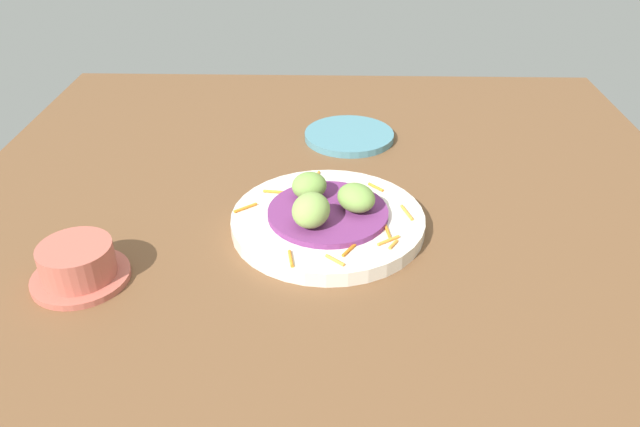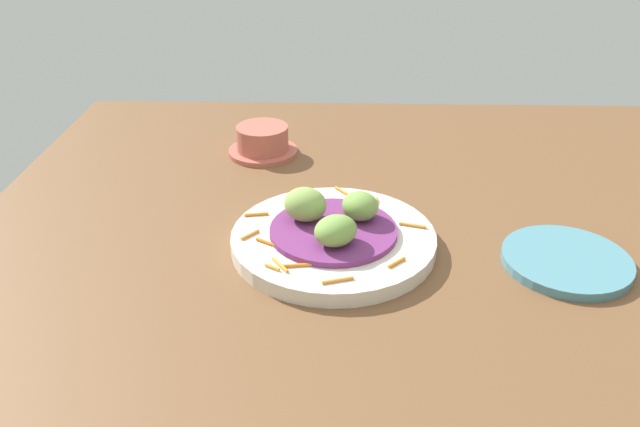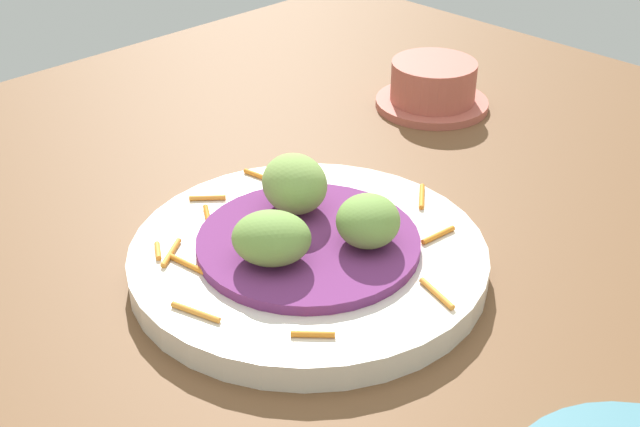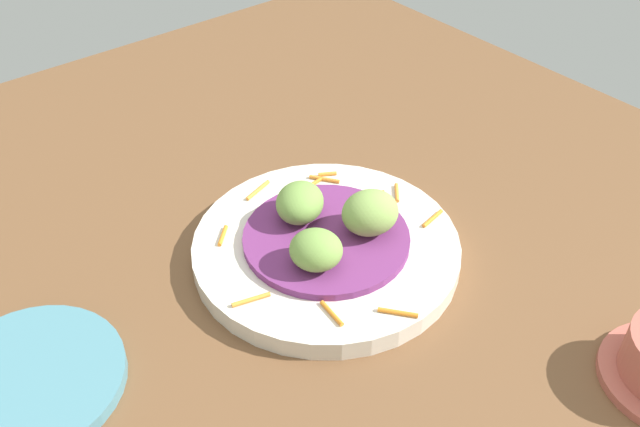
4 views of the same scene
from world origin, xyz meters
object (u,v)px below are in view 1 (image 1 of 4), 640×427
at_px(guac_scoop_left, 311,210).
at_px(guac_scoop_right, 309,186).
at_px(main_plate, 325,221).
at_px(guac_scoop_center, 356,198).
at_px(side_plate_small, 349,136).
at_px(terracotta_bowl, 78,265).

relative_size(guac_scoop_left, guac_scoop_right, 1.13).
distance_m(main_plate, guac_scoop_right, 0.05).
bearing_deg(guac_scoop_center, side_plate_small, -179.12).
bearing_deg(terracotta_bowl, guac_scoop_center, 110.72).
bearing_deg(guac_scoop_right, terracotta_bowl, -59.77).
distance_m(guac_scoop_center, guac_scoop_right, 0.07).
relative_size(guac_scoop_left, guac_scoop_center, 1.01).
distance_m(guac_scoop_right, side_plate_small, 0.26).
relative_size(main_plate, side_plate_small, 1.68).
bearing_deg(guac_scoop_left, guac_scoop_right, -175.91).
height_order(main_plate, side_plate_small, main_plate).
height_order(guac_scoop_left, guac_scoop_right, guac_scoop_left).
bearing_deg(main_plate, guac_scoop_center, 94.09).
relative_size(main_plate, guac_scoop_left, 4.71).
xyz_separation_m(guac_scoop_right, terracotta_bowl, (0.15, -0.27, -0.02)).
bearing_deg(terracotta_bowl, guac_scoop_left, 107.46).
bearing_deg(guac_scoop_left, terracotta_bowl, -72.54).
distance_m(main_plate, guac_scoop_center, 0.05).
xyz_separation_m(guac_scoop_right, side_plate_small, (-0.25, 0.06, -0.04)).
xyz_separation_m(guac_scoop_left, guac_scoop_center, (-0.04, 0.06, -0.00)).
distance_m(side_plate_small, terracotta_bowl, 0.52).
bearing_deg(guac_scoop_left, main_plate, 154.09).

